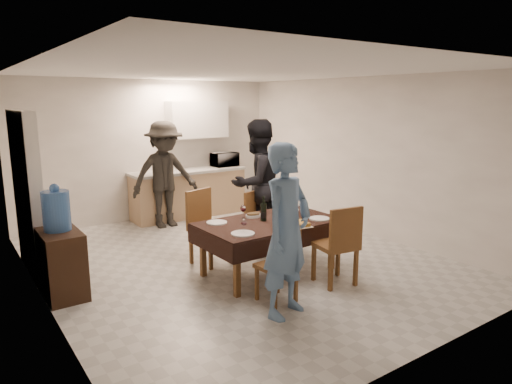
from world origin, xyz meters
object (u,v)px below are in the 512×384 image
dining_table (269,223)px  console (61,262)px  person_kitchen (165,175)px  person_near (287,231)px  person_far (257,183)px  water_jug (56,211)px  wine_bottle (264,209)px  water_pitcher (293,210)px  microwave (225,159)px  savoury_tart (294,224)px

dining_table → console: console is taller
person_kitchen → person_near: bearing=-95.5°
person_far → water_jug: bearing=-5.0°
water_jug → wine_bottle: water_jug is taller
wine_bottle → person_far: bearing=59.0°
water_jug → water_pitcher: size_ratio=2.06×
person_kitchen → water_jug: bearing=-137.6°
console → person_kitchen: size_ratio=0.44×
water_jug → person_kitchen: 2.98m
wine_bottle → microwave: size_ratio=0.64×
savoury_tart → person_near: 0.95m
savoury_tart → person_kitchen: (-0.27, 3.22, 0.22)m
wine_bottle → microwave: (1.38, 3.24, 0.19)m
dining_table → person_far: 1.23m
savoury_tart → person_far: person_far is taller
wine_bottle → person_kitchen: person_kitchen is taller
water_jug → person_kitchen: person_kitchen is taller
savoury_tart → person_far: (0.45, 1.43, 0.25)m
water_jug → person_far: 2.93m
console → wine_bottle: bearing=-18.7°
savoury_tart → person_kitchen: person_kitchen is taller
savoury_tart → person_near: bearing=-134.1°
console → water_pitcher: (2.72, -0.89, 0.42)m
wine_bottle → person_kitchen: (-0.12, 2.79, 0.08)m
console → person_kitchen: bearing=42.4°
console → water_jug: water_jug is taller
console → person_near: size_ratio=0.46×
console → savoury_tart: size_ratio=2.10×
dining_table → microwave: (1.33, 3.29, 0.39)m
wine_bottle → person_near: 1.21m
console → person_near: (1.82, -1.89, 0.52)m
microwave → savoury_tart: bearing=71.5°
water_pitcher → person_near: person_near is taller
console → microwave: 4.49m
dining_table → water_jug: 2.54m
water_pitcher → dining_table: bearing=171.9°
console → water_jug: (0.00, 0.00, 0.61)m
dining_table → water_jug: (-2.37, 0.84, 0.33)m
dining_table → person_kitchen: bearing=92.3°
water_pitcher → person_far: size_ratio=0.11×
water_jug → person_near: size_ratio=0.25×
person_near → person_far: person_far is taller
water_pitcher → savoury_tart: bearing=-127.1°
person_far → microwave: bearing=-118.4°
dining_table → wine_bottle: (-0.05, 0.05, 0.19)m
dining_table → person_kitchen: (-0.17, 2.84, 0.27)m
person_near → person_kitchen: size_ratio=0.97×
microwave → person_far: (-0.78, -2.24, -0.08)m
wine_bottle → person_near: (-0.50, -1.10, 0.05)m
wine_bottle → person_far: (0.60, 1.00, 0.12)m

